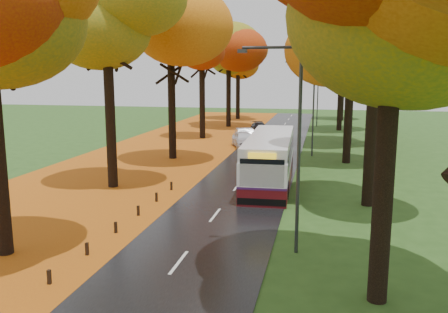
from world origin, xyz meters
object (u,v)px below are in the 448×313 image
(car_silver, at_px, (245,136))
(car_dark, at_px, (259,128))
(car_white, at_px, (244,139))
(bus, at_px, (270,158))
(streetlamp_mid, at_px, (311,100))
(streetlamp_near, at_px, (293,134))
(streetlamp_far, at_px, (316,90))

(car_silver, xyz_separation_m, car_dark, (0.19, 8.80, -0.17))
(car_white, distance_m, car_silver, 2.24)
(car_white, relative_size, car_silver, 0.98)
(bus, bearing_deg, streetlamp_mid, 76.42)
(streetlamp_near, relative_size, car_white, 1.79)
(car_white, bearing_deg, bus, -93.05)
(streetlamp_mid, relative_size, bus, 0.69)
(streetlamp_near, bearing_deg, car_white, 103.66)
(streetlamp_near, bearing_deg, streetlamp_mid, 90.00)
(bus, bearing_deg, streetlamp_near, -81.84)
(streetlamp_near, xyz_separation_m, car_silver, (-6.30, 27.23, -3.93))
(car_white, bearing_deg, streetlamp_far, 52.89)
(car_silver, height_order, car_dark, car_silver)
(streetlamp_mid, distance_m, car_white, 7.83)
(streetlamp_far, bearing_deg, car_silver, -110.58)
(bus, relative_size, car_dark, 2.89)
(streetlamp_far, height_order, car_silver, streetlamp_far)
(streetlamp_near, relative_size, bus, 0.69)
(streetlamp_far, distance_m, car_silver, 18.34)
(streetlamp_near, relative_size, streetlamp_mid, 1.00)
(streetlamp_near, distance_m, streetlamp_far, 44.00)
(streetlamp_far, bearing_deg, streetlamp_near, -90.00)
(streetlamp_near, relative_size, streetlamp_far, 1.00)
(car_white, bearing_deg, car_dark, 70.76)
(car_dark, bearing_deg, streetlamp_far, 34.58)
(car_silver, bearing_deg, car_white, -102.52)
(car_white, bearing_deg, streetlamp_near, -95.72)
(streetlamp_near, height_order, car_silver, streetlamp_near)
(streetlamp_mid, distance_m, car_silver, 9.08)
(streetlamp_mid, bearing_deg, streetlamp_near, -90.00)
(car_white, height_order, car_silver, car_white)
(car_silver, distance_m, car_dark, 8.81)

